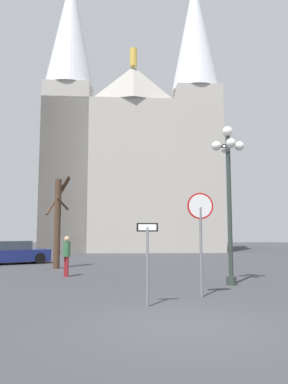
{
  "coord_description": "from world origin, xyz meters",
  "views": [
    {
      "loc": [
        -1.0,
        -7.51,
        1.87
      ],
      "look_at": [
        -0.42,
        16.13,
        4.49
      ],
      "focal_mm": 34.0,
      "sensor_mm": 36.0,
      "label": 1
    }
  ],
  "objects_px": {
    "stop_sign": "(201,223)",
    "parked_car_near_navy": "(12,253)",
    "cathedral": "(132,163)",
    "pedestrian_walking": "(67,252)",
    "bare_tree": "(58,220)",
    "street_lamp": "(229,177)",
    "one_way_arrow_sign": "(147,254)"
  },
  "relations": [
    {
      "from": "stop_sign",
      "to": "parked_car_near_navy",
      "type": "bearing_deg",
      "value": 129.38
    },
    {
      "from": "cathedral",
      "to": "parked_car_near_navy",
      "type": "distance_m",
      "value": 19.84
    },
    {
      "from": "stop_sign",
      "to": "pedestrian_walking",
      "type": "relative_size",
      "value": 1.79
    },
    {
      "from": "stop_sign",
      "to": "bare_tree",
      "type": "distance_m",
      "value": 10.4
    },
    {
      "from": "bare_tree",
      "to": "street_lamp",
      "type": "bearing_deg",
      "value": -39.0
    },
    {
      "from": "street_lamp",
      "to": "bare_tree",
      "type": "distance_m",
      "value": 9.76
    },
    {
      "from": "street_lamp",
      "to": "pedestrian_walking",
      "type": "relative_size",
      "value": 3.42
    },
    {
      "from": "cathedral",
      "to": "bare_tree",
      "type": "distance_m",
      "value": 20.76
    },
    {
      "from": "stop_sign",
      "to": "cathedral",
      "type": "bearing_deg",
      "value": 94.74
    },
    {
      "from": "one_way_arrow_sign",
      "to": "bare_tree",
      "type": "height_order",
      "value": "bare_tree"
    },
    {
      "from": "bare_tree",
      "to": "pedestrian_walking",
      "type": "height_order",
      "value": "bare_tree"
    },
    {
      "from": "stop_sign",
      "to": "parked_car_near_navy",
      "type": "distance_m",
      "value": 14.68
    },
    {
      "from": "stop_sign",
      "to": "one_way_arrow_sign",
      "type": "height_order",
      "value": "stop_sign"
    },
    {
      "from": "bare_tree",
      "to": "stop_sign",
      "type": "bearing_deg",
      "value": -54.67
    },
    {
      "from": "one_way_arrow_sign",
      "to": "parked_car_near_navy",
      "type": "bearing_deg",
      "value": 121.18
    },
    {
      "from": "pedestrian_walking",
      "to": "cathedral",
      "type": "bearing_deg",
      "value": 83.65
    },
    {
      "from": "parked_car_near_navy",
      "to": "pedestrian_walking",
      "type": "xyz_separation_m",
      "value": [
        4.42,
        -6.37,
        0.38
      ]
    },
    {
      "from": "street_lamp",
      "to": "bare_tree",
      "type": "relative_size",
      "value": 1.18
    },
    {
      "from": "pedestrian_walking",
      "to": "stop_sign",
      "type": "bearing_deg",
      "value": -45.42
    },
    {
      "from": "cathedral",
      "to": "pedestrian_walking",
      "type": "distance_m",
      "value": 24.41
    },
    {
      "from": "cathedral",
      "to": "stop_sign",
      "type": "relative_size",
      "value": 9.6
    },
    {
      "from": "street_lamp",
      "to": "pedestrian_walking",
      "type": "distance_m",
      "value": 7.4
    },
    {
      "from": "one_way_arrow_sign",
      "to": "parked_car_near_navy",
      "type": "xyz_separation_m",
      "value": [
        -7.64,
        12.63,
        -0.66
      ]
    },
    {
      "from": "pedestrian_walking",
      "to": "one_way_arrow_sign",
      "type": "bearing_deg",
      "value": -62.77
    },
    {
      "from": "parked_car_near_navy",
      "to": "street_lamp",
      "type": "bearing_deg",
      "value": -39.55
    },
    {
      "from": "cathedral",
      "to": "stop_sign",
      "type": "height_order",
      "value": "cathedral"
    },
    {
      "from": "stop_sign",
      "to": "parked_car_near_navy",
      "type": "relative_size",
      "value": 0.68
    },
    {
      "from": "stop_sign",
      "to": "one_way_arrow_sign",
      "type": "distance_m",
      "value": 2.27
    },
    {
      "from": "street_lamp",
      "to": "pedestrian_walking",
      "type": "height_order",
      "value": "street_lamp"
    },
    {
      "from": "bare_tree",
      "to": "parked_car_near_navy",
      "type": "xyz_separation_m",
      "value": [
        -3.26,
        2.81,
        -1.86
      ]
    },
    {
      "from": "cathedral",
      "to": "bare_tree",
      "type": "xyz_separation_m",
      "value": [
        -3.71,
        -19.28,
        -6.75
      ]
    },
    {
      "from": "stop_sign",
      "to": "street_lamp",
      "type": "height_order",
      "value": "street_lamp"
    }
  ]
}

